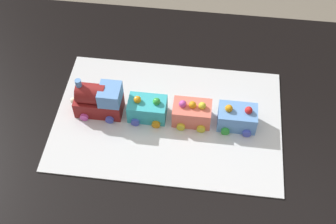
{
  "coord_description": "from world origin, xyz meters",
  "views": [
    {
      "loc": [
        0.05,
        -0.67,
        1.69
      ],
      "look_at": [
        -0.04,
        0.04,
        0.77
      ],
      "focal_mm": 47.45,
      "sensor_mm": 36.0,
      "label": 1
    }
  ],
  "objects_px": {
    "cake_locomotive": "(99,100)",
    "cake_car_hopper_sky_blue": "(237,117)",
    "cake_car_tanker_turquoise": "(147,109)",
    "cake_car_gondola_coral": "(192,113)",
    "dining_table": "(179,156)"
  },
  "relations": [
    {
      "from": "cake_locomotive",
      "to": "cake_car_hopper_sky_blue",
      "type": "bearing_deg",
      "value": 0.0
    },
    {
      "from": "dining_table",
      "to": "cake_car_gondola_coral",
      "type": "height_order",
      "value": "cake_car_gondola_coral"
    },
    {
      "from": "cake_locomotive",
      "to": "cake_car_hopper_sky_blue",
      "type": "xyz_separation_m",
      "value": [
        0.36,
        0.0,
        -0.02
      ]
    },
    {
      "from": "cake_car_gondola_coral",
      "to": "cake_locomotive",
      "type": "bearing_deg",
      "value": -180.0
    },
    {
      "from": "dining_table",
      "to": "cake_locomotive",
      "type": "relative_size",
      "value": 10.0
    },
    {
      "from": "cake_locomotive",
      "to": "cake_car_gondola_coral",
      "type": "xyz_separation_m",
      "value": [
        0.25,
        0.0,
        -0.02
      ]
    },
    {
      "from": "dining_table",
      "to": "cake_locomotive",
      "type": "xyz_separation_m",
      "value": [
        -0.22,
        0.05,
        0.16
      ]
    },
    {
      "from": "cake_car_tanker_turquoise",
      "to": "cake_car_gondola_coral",
      "type": "relative_size",
      "value": 1.0
    },
    {
      "from": "dining_table",
      "to": "cake_car_gondola_coral",
      "type": "bearing_deg",
      "value": 61.66
    },
    {
      "from": "dining_table",
      "to": "cake_car_gondola_coral",
      "type": "distance_m",
      "value": 0.15
    },
    {
      "from": "cake_locomotive",
      "to": "cake_car_gondola_coral",
      "type": "height_order",
      "value": "cake_locomotive"
    },
    {
      "from": "cake_car_hopper_sky_blue",
      "to": "dining_table",
      "type": "bearing_deg",
      "value": -161.96
    },
    {
      "from": "cake_car_gondola_coral",
      "to": "cake_car_hopper_sky_blue",
      "type": "distance_m",
      "value": 0.12
    },
    {
      "from": "cake_locomotive",
      "to": "cake_car_tanker_turquoise",
      "type": "xyz_separation_m",
      "value": [
        0.13,
        0.0,
        -0.02
      ]
    },
    {
      "from": "cake_locomotive",
      "to": "cake_car_hopper_sky_blue",
      "type": "distance_m",
      "value": 0.37
    }
  ]
}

